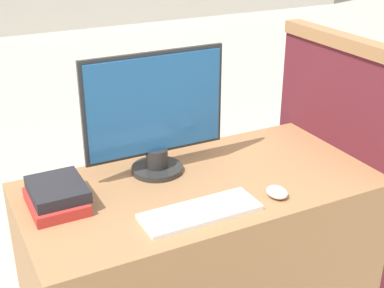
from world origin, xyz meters
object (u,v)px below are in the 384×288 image
keyboard (200,212)px  mouse (277,192)px  monitor (155,113)px  book_stack (57,196)px

keyboard → mouse: size_ratio=4.60×
monitor → keyboard: size_ratio=1.36×
keyboard → mouse: 0.28m
monitor → mouse: 0.50m
monitor → keyboard: (0.00, -0.33, -0.22)m
monitor → mouse: (0.28, -0.35, -0.21)m
monitor → mouse: size_ratio=6.25×
monitor → book_stack: size_ratio=2.31×
monitor → mouse: bearing=-51.3°
mouse → book_stack: size_ratio=0.37×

